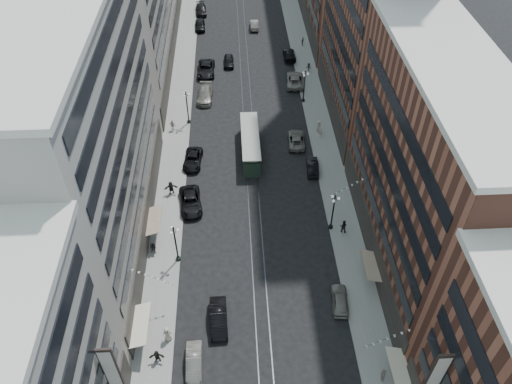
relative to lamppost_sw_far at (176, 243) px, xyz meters
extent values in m
plane|color=black|center=(9.20, 32.00, -3.10)|extent=(220.00, 220.00, 0.00)
cube|color=gray|center=(-1.80, 42.00, -3.02)|extent=(4.00, 180.00, 0.15)
cube|color=gray|center=(20.20, 42.00, -3.02)|extent=(4.00, 180.00, 0.15)
cube|color=#2D2D33|center=(8.50, 42.00, -3.09)|extent=(0.12, 180.00, 0.02)
cube|color=#2D2D33|center=(9.90, 42.00, -3.09)|extent=(0.12, 180.00, 0.02)
cube|color=gray|center=(-7.80, 5.00, 10.90)|extent=(8.00, 36.00, 28.00)
cube|color=brown|center=(26.20, 0.00, 8.90)|extent=(8.00, 30.00, 24.00)
cylinder|color=black|center=(0.00, 0.00, -2.80)|extent=(0.56, 0.56, 0.30)
cylinder|color=black|center=(0.00, 0.00, -0.35)|extent=(0.18, 0.18, 5.20)
sphere|color=black|center=(0.00, 0.00, 2.45)|extent=(0.24, 0.24, 0.24)
sphere|color=white|center=(0.45, 0.00, 2.05)|extent=(0.36, 0.36, 0.36)
sphere|color=white|center=(-0.22, 0.39, 2.05)|extent=(0.36, 0.36, 0.36)
sphere|color=white|center=(-0.22, -0.39, 2.05)|extent=(0.36, 0.36, 0.36)
cylinder|color=black|center=(0.00, 27.00, -2.80)|extent=(0.56, 0.56, 0.30)
cylinder|color=black|center=(0.00, 27.00, -0.35)|extent=(0.18, 0.18, 5.20)
sphere|color=black|center=(0.00, 27.00, 2.45)|extent=(0.24, 0.24, 0.24)
sphere|color=white|center=(0.45, 27.00, 2.05)|extent=(0.36, 0.36, 0.36)
sphere|color=white|center=(-0.22, 27.39, 2.05)|extent=(0.36, 0.36, 0.36)
sphere|color=white|center=(-0.22, 26.61, 2.05)|extent=(0.36, 0.36, 0.36)
cylinder|color=black|center=(18.40, 4.00, -2.80)|extent=(0.56, 0.56, 0.30)
cylinder|color=black|center=(18.40, 4.00, -0.35)|extent=(0.18, 0.18, 5.20)
sphere|color=black|center=(18.40, 4.00, 2.45)|extent=(0.24, 0.24, 0.24)
sphere|color=white|center=(18.85, 4.00, 2.05)|extent=(0.36, 0.36, 0.36)
sphere|color=white|center=(18.18, 4.39, 2.05)|extent=(0.36, 0.36, 0.36)
sphere|color=white|center=(18.18, 3.61, 2.05)|extent=(0.36, 0.36, 0.36)
cylinder|color=black|center=(18.40, 32.00, -2.80)|extent=(0.56, 0.56, 0.30)
cylinder|color=black|center=(18.40, 32.00, -0.35)|extent=(0.18, 0.18, 5.20)
sphere|color=black|center=(18.40, 32.00, 2.45)|extent=(0.24, 0.24, 0.24)
sphere|color=white|center=(18.85, 32.00, 2.05)|extent=(0.36, 0.36, 0.36)
sphere|color=white|center=(18.18, 32.39, 2.05)|extent=(0.36, 0.36, 0.36)
sphere|color=white|center=(18.18, 31.61, 2.05)|extent=(0.36, 0.36, 0.36)
cube|color=#213325|center=(9.20, 19.33, -1.89)|extent=(2.31, 11.10, 2.40)
cube|color=gray|center=(9.20, 19.33, -0.41)|extent=(1.48, 10.17, 0.55)
cube|color=gray|center=(9.20, 19.33, -0.04)|extent=(2.50, 11.28, 0.14)
cylinder|color=black|center=(9.20, 15.17, -2.77)|extent=(2.13, 0.65, 0.65)
cylinder|color=black|center=(9.20, 23.49, -2.77)|extent=(2.13, 0.65, 0.65)
imported|color=gray|center=(2.34, -13.11, -2.39)|extent=(1.58, 4.30, 1.41)
imported|color=black|center=(1.08, 8.81, -2.29)|extent=(3.38, 6.10, 1.61)
imported|color=slate|center=(17.60, -6.85, -2.36)|extent=(2.10, 4.43, 1.46)
imported|color=black|center=(4.70, -8.48, -2.27)|extent=(1.95, 5.06, 1.65)
imported|color=#B0AA91|center=(-0.39, -10.21, -1.97)|extent=(0.99, 0.59, 1.95)
imported|color=black|center=(-2.91, 1.12, -2.07)|extent=(0.96, 0.77, 1.74)
imported|color=#A99D8C|center=(20.14, -15.49, -2.04)|extent=(0.82, 1.16, 1.81)
imported|color=black|center=(1.02, 17.31, -2.37)|extent=(2.85, 5.38, 1.44)
imported|color=slate|center=(2.40, 33.67, -2.24)|extent=(2.70, 6.00, 1.71)
imported|color=black|center=(0.80, 59.39, -2.26)|extent=(2.16, 4.99, 1.67)
imported|color=black|center=(17.60, 14.95, -2.38)|extent=(1.80, 4.43, 1.43)
imported|color=#69665D|center=(16.04, 21.10, -2.37)|extent=(2.72, 5.35, 1.45)
imported|color=black|center=(17.56, 46.44, -2.34)|extent=(2.17, 5.23, 1.51)
imported|color=black|center=(6.42, 44.64, -2.35)|extent=(1.79, 4.37, 1.49)
imported|color=#66635B|center=(11.76, 59.07, -2.35)|extent=(1.70, 4.58, 1.50)
imported|color=black|center=(-1.54, 11.23, -1.99)|extent=(1.84, 0.80, 1.92)
imported|color=#AB9C8E|center=(-2.30, 25.16, -2.08)|extent=(1.10, 0.71, 1.73)
imported|color=black|center=(19.75, 3.32, -2.02)|extent=(1.00, 0.72, 1.85)
imported|color=beige|center=(19.75, 22.59, -2.13)|extent=(0.71, 0.67, 1.63)
imported|color=black|center=(20.49, 41.44, -2.18)|extent=(1.05, 0.59, 1.54)
imported|color=black|center=(0.80, 66.60, -2.31)|extent=(2.60, 5.59, 1.58)
imported|color=gray|center=(17.60, 37.52, -2.26)|extent=(3.32, 6.25, 1.67)
imported|color=black|center=(2.40, 41.84, -2.22)|extent=(3.00, 6.34, 1.75)
imported|color=black|center=(-1.23, -12.48, -2.15)|extent=(1.48, 0.43, 1.60)
imported|color=#BEB19D|center=(20.56, 51.09, -2.12)|extent=(0.94, 1.04, 1.66)
imported|color=#B1A492|center=(19.70, 23.77, -2.07)|extent=(0.96, 0.69, 1.76)
camera|label=1|loc=(7.08, -36.81, 42.54)|focal=35.00mm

